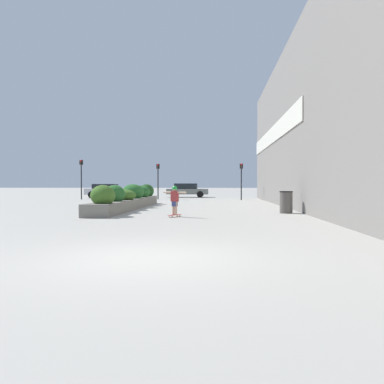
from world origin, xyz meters
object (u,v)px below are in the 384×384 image
(skateboarder, at_px, (175,197))
(car_center_left, at_px, (187,190))
(skateboard, at_px, (175,215))
(traffic_light_right, at_px, (241,175))
(traffic_light_left, at_px, (158,175))
(car_leftmost, at_px, (106,190))
(trash_bin, at_px, (286,202))
(traffic_light_far_left, at_px, (81,173))

(skateboarder, distance_m, car_center_left, 24.89)
(skateboard, distance_m, skateboarder, 0.78)
(skateboard, xyz_separation_m, traffic_light_right, (4.02, 18.12, 2.19))
(traffic_light_left, bearing_deg, car_leftmost, 150.18)
(trash_bin, bearing_deg, skateboarder, -154.53)
(traffic_light_left, bearing_deg, traffic_light_far_left, -176.50)
(car_leftmost, bearing_deg, traffic_light_far_left, -17.82)
(car_leftmost, xyz_separation_m, car_center_left, (8.25, 2.55, 0.01))
(car_leftmost, distance_m, traffic_light_right, 14.41)
(trash_bin, xyz_separation_m, car_center_left, (-6.62, 22.38, 0.26))
(skateboard, height_order, car_center_left, car_center_left)
(skateboard, distance_m, traffic_light_left, 19.36)
(skateboard, relative_size, traffic_light_left, 0.23)
(skateboarder, relative_size, car_center_left, 0.28)
(skateboarder, distance_m, car_leftmost, 24.31)
(skateboarder, xyz_separation_m, car_leftmost, (-9.69, 22.29, -0.06))
(trash_bin, distance_m, traffic_light_right, 15.79)
(skateboard, distance_m, trash_bin, 5.75)
(skateboarder, xyz_separation_m, traffic_light_right, (4.02, 18.12, 1.41))
(car_leftmost, xyz_separation_m, traffic_light_right, (13.71, -4.17, 1.47))
(traffic_light_right, distance_m, traffic_light_far_left, 14.96)
(skateboard, bearing_deg, car_leftmost, 143.26)
(skateboarder, relative_size, traffic_light_right, 0.38)
(skateboarder, xyz_separation_m, traffic_light_far_left, (-10.94, 18.43, 1.66))
(traffic_light_left, bearing_deg, trash_bin, -61.52)
(skateboard, distance_m, car_center_left, 24.90)
(car_leftmost, xyz_separation_m, traffic_light_far_left, (-1.24, -3.87, 1.72))
(skateboard, xyz_separation_m, skateboarder, (0.00, -0.00, 0.78))
(car_leftmost, relative_size, traffic_light_right, 1.28)
(car_center_left, distance_m, traffic_light_left, 6.56)
(trash_bin, distance_m, traffic_light_left, 18.74)
(skateboarder, height_order, traffic_light_right, traffic_light_right)
(trash_bin, xyz_separation_m, car_leftmost, (-14.87, 19.83, 0.25))
(skateboard, distance_m, car_leftmost, 24.32)
(car_center_left, xyz_separation_m, traffic_light_left, (-2.27, -5.98, 1.48))
(car_center_left, height_order, traffic_light_left, traffic_light_left)
(car_center_left, bearing_deg, traffic_light_right, 39.11)
(skateboarder, height_order, traffic_light_far_left, traffic_light_far_left)
(traffic_light_left, xyz_separation_m, traffic_light_right, (7.74, -0.75, -0.02))
(traffic_light_right, relative_size, traffic_light_far_left, 0.89)
(skateboard, xyz_separation_m, traffic_light_far_left, (-10.94, 18.43, 2.44))
(skateboard, xyz_separation_m, car_center_left, (-1.45, 24.84, 0.73))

